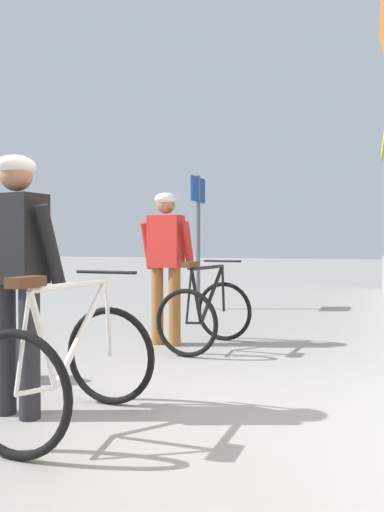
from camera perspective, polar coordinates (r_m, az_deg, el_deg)
ground_plane at (r=3.73m, az=-2.00°, el=-16.89°), size 80.00×80.00×0.00m
cyclist_near_in_red at (r=5.88m, az=-2.94°, el=0.22°), size 0.62×0.33×1.76m
cyclist_far_in_dark at (r=3.62m, az=-19.01°, el=-0.49°), size 0.64×0.36×1.76m
bicycle_near_black at (r=5.73m, az=1.62°, el=-6.35°), size 0.83×1.14×0.99m
bicycle_far_white at (r=3.37m, az=-13.59°, el=-11.80°), size 0.73×1.08×0.99m
backpack_on_platform at (r=4.67m, az=-18.70°, el=-10.69°), size 0.33×0.27×0.40m
platform_sign_post at (r=9.15m, az=0.68°, el=4.16°), size 0.08×0.70×2.40m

